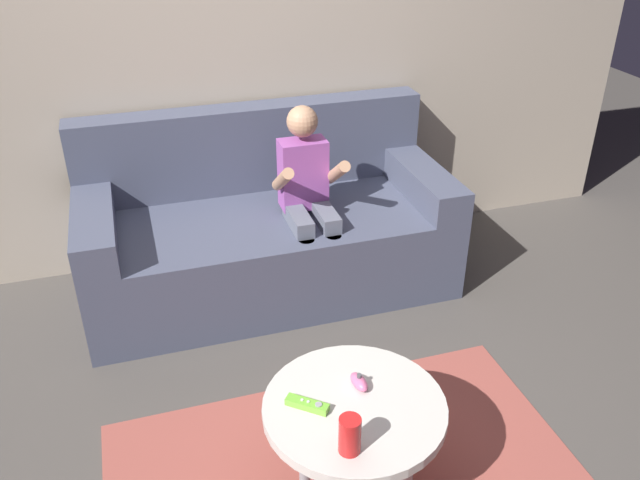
% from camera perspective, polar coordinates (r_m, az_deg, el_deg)
% --- Properties ---
extents(ground_plane, '(9.21, 9.21, 0.00)m').
position_cam_1_polar(ground_plane, '(2.50, -0.30, -18.59)').
color(ground_plane, '#4C4742').
extents(wall_back, '(4.61, 0.05, 2.50)m').
position_cam_1_polar(wall_back, '(3.30, -9.03, 18.54)').
color(wall_back, '#B2A38E').
rests_on(wall_back, ground).
extents(couch, '(1.77, 0.80, 0.85)m').
position_cam_1_polar(couch, '(3.28, -4.70, 0.86)').
color(couch, '#474C60').
rests_on(couch, ground).
extents(person_seated_on_couch, '(0.31, 0.38, 0.95)m').
position_cam_1_polar(person_seated_on_couch, '(3.05, -1.03, 3.90)').
color(person_seated_on_couch, slate).
rests_on(person_seated_on_couch, ground).
extents(coffee_table, '(0.59, 0.59, 0.39)m').
position_cam_1_polar(coffee_table, '(2.16, 2.99, -14.75)').
color(coffee_table, beige).
rests_on(coffee_table, ground).
extents(game_remote_lime_near_edge, '(0.13, 0.12, 0.03)m').
position_cam_1_polar(game_remote_lime_near_edge, '(2.11, -1.11, -14.13)').
color(game_remote_lime_near_edge, '#72C638').
rests_on(game_remote_lime_near_edge, coffee_table).
extents(nunchuk_pink, '(0.06, 0.10, 0.05)m').
position_cam_1_polar(nunchuk_pink, '(2.18, 3.41, -12.23)').
color(nunchuk_pink, pink).
rests_on(nunchuk_pink, coffee_table).
extents(soda_can, '(0.07, 0.07, 0.12)m').
position_cam_1_polar(soda_can, '(1.96, 2.49, -16.63)').
color(soda_can, red).
rests_on(soda_can, coffee_table).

